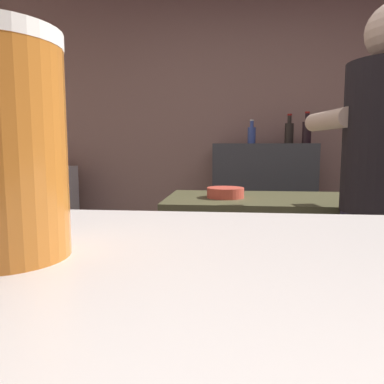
{
  "coord_description": "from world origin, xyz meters",
  "views": [
    {
      "loc": [
        -0.37,
        -1.21,
        1.16
      ],
      "look_at": [
        -0.41,
        -0.75,
        1.1
      ],
      "focal_mm": 34.18,
      "sensor_mm": 36.0,
      "label": 1
    }
  ],
  "objects_px": {
    "mini_fridge": "(34,225)",
    "bottle_olive_oil": "(307,131)",
    "mixing_bowl": "(225,193)",
    "bottle_hot_sauce": "(289,132)",
    "bottle_soy": "(252,134)",
    "pint_glass_far": "(2,147)"
  },
  "relations": [
    {
      "from": "mini_fridge",
      "to": "bottle_olive_oil",
      "type": "height_order",
      "value": "bottle_olive_oil"
    },
    {
      "from": "mixing_bowl",
      "to": "bottle_hot_sauce",
      "type": "bearing_deg",
      "value": 67.35
    },
    {
      "from": "mixing_bowl",
      "to": "bottle_soy",
      "type": "height_order",
      "value": "bottle_soy"
    },
    {
      "from": "bottle_hot_sauce",
      "to": "bottle_olive_oil",
      "type": "distance_m",
      "value": 0.14
    },
    {
      "from": "bottle_soy",
      "to": "bottle_hot_sauce",
      "type": "bearing_deg",
      "value": 5.05
    },
    {
      "from": "mini_fridge",
      "to": "bottle_olive_oil",
      "type": "xyz_separation_m",
      "value": [
        2.31,
        0.14,
        0.8
      ]
    },
    {
      "from": "bottle_hot_sauce",
      "to": "bottle_olive_oil",
      "type": "bearing_deg",
      "value": -17.47
    },
    {
      "from": "pint_glass_far",
      "to": "bottle_olive_oil",
      "type": "xyz_separation_m",
      "value": [
        0.77,
        2.87,
        0.14
      ]
    },
    {
      "from": "pint_glass_far",
      "to": "bottle_soy",
      "type": "distance_m",
      "value": 2.9
    },
    {
      "from": "mini_fridge",
      "to": "pint_glass_far",
      "type": "height_order",
      "value": "pint_glass_far"
    },
    {
      "from": "mixing_bowl",
      "to": "bottle_soy",
      "type": "relative_size",
      "value": 0.98
    },
    {
      "from": "bottle_hot_sauce",
      "to": "mixing_bowl",
      "type": "bearing_deg",
      "value": -112.65
    },
    {
      "from": "pint_glass_far",
      "to": "bottle_olive_oil",
      "type": "distance_m",
      "value": 2.97
    },
    {
      "from": "mini_fridge",
      "to": "bottle_hot_sauce",
      "type": "bearing_deg",
      "value": 4.84
    },
    {
      "from": "mini_fridge",
      "to": "mixing_bowl",
      "type": "xyz_separation_m",
      "value": [
        1.67,
        -1.03,
        0.43
      ]
    },
    {
      "from": "pint_glass_far",
      "to": "bottle_hot_sauce",
      "type": "height_order",
      "value": "bottle_hot_sauce"
    },
    {
      "from": "pint_glass_far",
      "to": "bottle_hot_sauce",
      "type": "relative_size",
      "value": 0.62
    },
    {
      "from": "pint_glass_far",
      "to": "bottle_soy",
      "type": "xyz_separation_m",
      "value": [
        0.33,
        2.88,
        0.12
      ]
    },
    {
      "from": "mixing_bowl",
      "to": "bottle_hot_sauce",
      "type": "distance_m",
      "value": 1.37
    },
    {
      "from": "pint_glass_far",
      "to": "bottle_olive_oil",
      "type": "height_order",
      "value": "bottle_olive_oil"
    },
    {
      "from": "bottle_hot_sauce",
      "to": "bottle_olive_oil",
      "type": "relative_size",
      "value": 0.95
    },
    {
      "from": "pint_glass_far",
      "to": "mini_fridge",
      "type": "bearing_deg",
      "value": 119.41
    }
  ]
}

